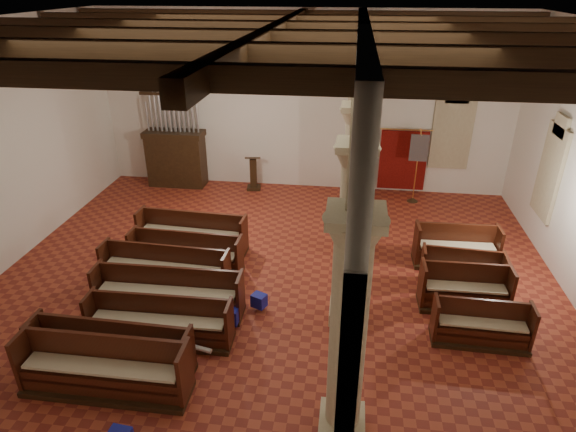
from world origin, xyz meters
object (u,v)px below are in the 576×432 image
at_px(lectern, 253,175).
at_px(processional_banner, 415,179).
at_px(pipe_organ, 175,148).
at_px(aisle_pew_0, 480,330).
at_px(nave_pew_0, 106,375).

distance_m(lectern, processional_banner, 5.57).
xyz_separation_m(pipe_organ, aisle_pew_0, (9.04, -7.45, -1.05)).
bearing_deg(pipe_organ, nave_pew_0, -78.17).
height_order(lectern, nave_pew_0, lectern).
distance_m(nave_pew_0, aisle_pew_0, 7.36).
xyz_separation_m(pipe_organ, lectern, (2.82, -0.07, -0.84)).
xyz_separation_m(processional_banner, aisle_pew_0, (0.67, -7.04, -0.49)).
height_order(processional_banner, nave_pew_0, processional_banner).
xyz_separation_m(lectern, processional_banner, (5.56, -0.33, 0.28)).
bearing_deg(nave_pew_0, pipe_organ, 101.58).
distance_m(lectern, aisle_pew_0, 9.65).
height_order(pipe_organ, processional_banner, pipe_organ).
xyz_separation_m(lectern, nave_pew_0, (-0.78, -9.64, -0.16)).
height_order(nave_pew_0, aisle_pew_0, nave_pew_0).
height_order(pipe_organ, nave_pew_0, pipe_organ).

